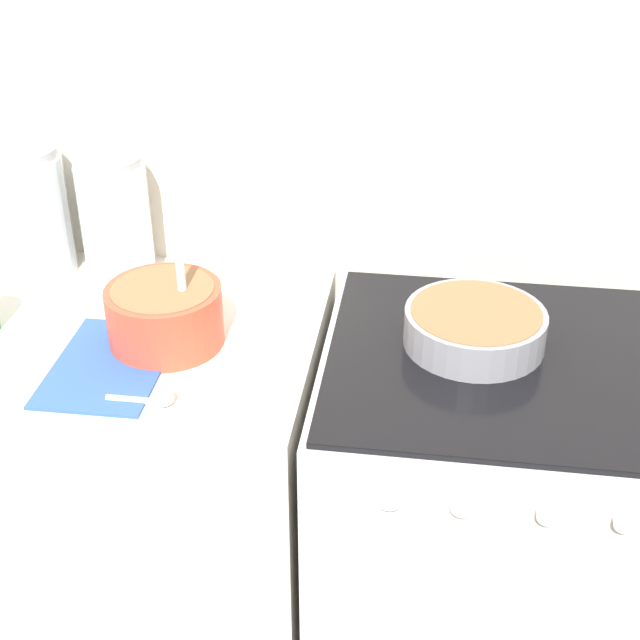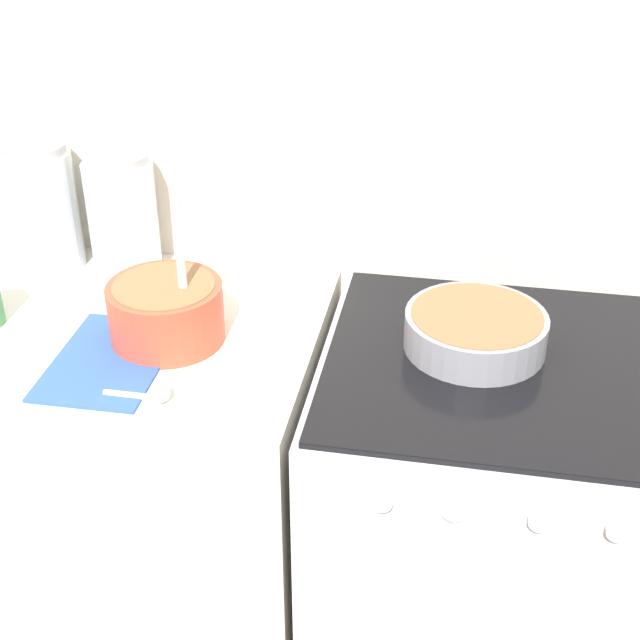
{
  "view_description": "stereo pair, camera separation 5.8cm",
  "coord_description": "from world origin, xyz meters",
  "px_view_note": "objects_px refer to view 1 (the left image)",
  "views": [
    {
      "loc": [
        0.21,
        -1.09,
        1.78
      ],
      "look_at": [
        0.01,
        0.31,
        0.94
      ],
      "focal_mm": 50.0,
      "sensor_mm": 36.0,
      "label": 1
    },
    {
      "loc": [
        0.26,
        -1.08,
        1.78
      ],
      "look_at": [
        0.01,
        0.31,
        0.94
      ],
      "focal_mm": 50.0,
      "sensor_mm": 36.0,
      "label": 2
    }
  ],
  "objects_px": {
    "mixing_bowl": "(165,312)",
    "storage_jar_middle": "(116,226)",
    "stove": "(481,536)",
    "baking_pan": "(475,327)",
    "storage_jar_left": "(36,220)"
  },
  "relations": [
    {
      "from": "stove",
      "to": "storage_jar_middle",
      "type": "xyz_separation_m",
      "value": [
        -0.8,
        0.22,
        0.56
      ]
    },
    {
      "from": "mixing_bowl",
      "to": "baking_pan",
      "type": "relative_size",
      "value": 1.16
    },
    {
      "from": "mixing_bowl",
      "to": "storage_jar_middle",
      "type": "relative_size",
      "value": 1.15
    },
    {
      "from": "baking_pan",
      "to": "stove",
      "type": "bearing_deg",
      "value": -34.79
    },
    {
      "from": "stove",
      "to": "mixing_bowl",
      "type": "xyz_separation_m",
      "value": [
        -0.62,
        -0.03,
        0.51
      ]
    },
    {
      "from": "mixing_bowl",
      "to": "storage_jar_middle",
      "type": "xyz_separation_m",
      "value": [
        -0.17,
        0.25,
        0.05
      ]
    },
    {
      "from": "mixing_bowl",
      "to": "storage_jar_middle",
      "type": "bearing_deg",
      "value": 124.79
    },
    {
      "from": "baking_pan",
      "to": "storage_jar_middle",
      "type": "height_order",
      "value": "storage_jar_middle"
    },
    {
      "from": "storage_jar_middle",
      "to": "storage_jar_left",
      "type": "bearing_deg",
      "value": -180.0
    },
    {
      "from": "mixing_bowl",
      "to": "stove",
      "type": "bearing_deg",
      "value": 3.07
    },
    {
      "from": "baking_pan",
      "to": "storage_jar_left",
      "type": "relative_size",
      "value": 0.96
    },
    {
      "from": "storage_jar_left",
      "to": "storage_jar_middle",
      "type": "height_order",
      "value": "storage_jar_left"
    },
    {
      "from": "stove",
      "to": "storage_jar_middle",
      "type": "height_order",
      "value": "storage_jar_middle"
    },
    {
      "from": "mixing_bowl",
      "to": "storage_jar_left",
      "type": "height_order",
      "value": "mixing_bowl"
    },
    {
      "from": "storage_jar_left",
      "to": "stove",
      "type": "bearing_deg",
      "value": -12.56
    }
  ]
}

